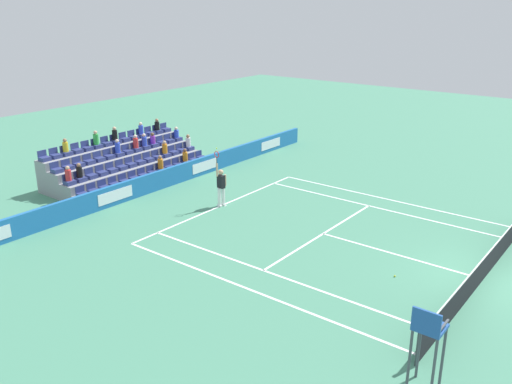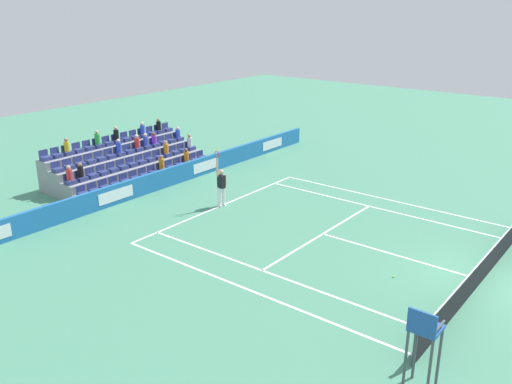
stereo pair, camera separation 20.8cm
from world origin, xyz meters
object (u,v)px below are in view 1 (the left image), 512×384
(tennis_net, at_px, (485,266))
(umpire_chair, at_px, (428,337))
(tennis_player, at_px, (221,186))
(loose_tennis_ball, at_px, (395,276))

(tennis_net, xyz_separation_m, umpire_chair, (6.76, 0.47, 1.03))
(umpire_chair, bearing_deg, tennis_net, -176.00)
(tennis_player, bearing_deg, tennis_net, 90.59)
(tennis_player, distance_m, loose_tennis_ball, 9.55)
(tennis_net, relative_size, tennis_player, 4.19)
(umpire_chair, relative_size, loose_tennis_ball, 34.41)
(loose_tennis_ball, bearing_deg, tennis_net, 124.32)
(tennis_net, xyz_separation_m, loose_tennis_ball, (1.70, -2.49, -0.46))
(tennis_player, bearing_deg, loose_tennis_ball, 80.43)
(tennis_net, height_order, loose_tennis_ball, tennis_net)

